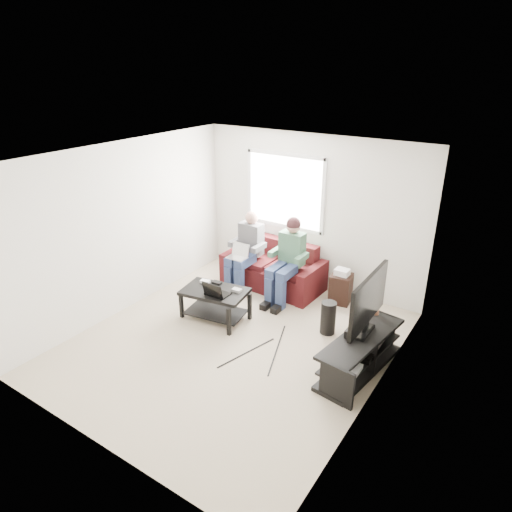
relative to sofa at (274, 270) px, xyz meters
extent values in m
plane|color=tan|center=(0.43, -1.82, -0.30)|extent=(4.50, 4.50, 0.00)
plane|color=white|center=(0.43, -1.82, 2.30)|extent=(4.50, 4.50, 0.00)
plane|color=silver|center=(0.43, 0.43, 1.00)|extent=(4.50, 0.00, 4.50)
plane|color=silver|center=(0.43, -4.07, 1.00)|extent=(4.50, 0.00, 4.50)
plane|color=silver|center=(-1.57, -1.82, 1.00)|extent=(0.00, 4.50, 4.50)
plane|color=silver|center=(2.43, -1.82, 1.00)|extent=(0.00, 4.50, 4.50)
cube|color=white|center=(-0.07, 0.42, 1.30)|extent=(1.40, 0.01, 1.20)
cube|color=silver|center=(-0.07, 0.41, 1.30)|extent=(1.48, 0.04, 1.28)
cube|color=#421110|center=(0.00, -0.05, -0.10)|extent=(1.40, 0.79, 0.39)
cube|color=#421110|center=(0.00, 0.27, 0.29)|extent=(1.38, 0.26, 0.40)
cube|color=#421110|center=(-0.76, -0.05, -0.02)|extent=(0.19, 0.84, 0.56)
cube|color=#421110|center=(0.76, -0.05, -0.02)|extent=(0.19, 0.84, 0.56)
cube|color=#421110|center=(-0.34, -0.07, 0.14)|extent=(0.67, 0.64, 0.10)
cube|color=#421110|center=(0.34, -0.07, 0.14)|extent=(0.67, 0.64, 0.10)
cube|color=navy|center=(-0.50, -0.45, 0.26)|extent=(0.16, 0.45, 0.14)
cube|color=navy|center=(-0.30, -0.45, 0.26)|extent=(0.16, 0.45, 0.14)
cube|color=navy|center=(-0.50, -0.63, -0.05)|extent=(0.13, 0.13, 0.49)
cube|color=navy|center=(-0.30, -0.63, -0.05)|extent=(0.13, 0.13, 0.49)
cube|color=#545459|center=(-0.40, -0.12, 0.54)|extent=(0.40, 0.22, 0.55)
sphere|color=tan|center=(-0.40, -0.10, 0.91)|extent=(0.22, 0.22, 0.22)
cube|color=navy|center=(0.30, -0.45, 0.26)|extent=(0.16, 0.45, 0.14)
cube|color=navy|center=(0.50, -0.45, 0.26)|extent=(0.16, 0.45, 0.14)
cube|color=navy|center=(0.30, -0.63, -0.05)|extent=(0.13, 0.13, 0.49)
cube|color=navy|center=(0.50, -0.63, -0.05)|extent=(0.13, 0.13, 0.49)
cube|color=#505353|center=(0.40, -0.12, 0.54)|extent=(0.40, 0.22, 0.55)
sphere|color=tan|center=(0.40, -0.10, 0.91)|extent=(0.22, 0.22, 0.22)
sphere|color=#31181B|center=(0.40, -0.10, 0.95)|extent=(0.23, 0.23, 0.23)
cube|color=black|center=(-0.18, -1.43, 0.16)|extent=(1.04, 0.74, 0.05)
cube|color=black|center=(-0.18, -1.43, -0.19)|extent=(0.95, 0.65, 0.02)
cube|color=black|center=(-0.63, -1.69, -0.08)|extent=(0.05, 0.05, 0.43)
cube|color=black|center=(0.27, -1.69, -0.08)|extent=(0.05, 0.05, 0.43)
cube|color=black|center=(-0.63, -1.16, -0.08)|extent=(0.05, 0.05, 0.43)
cube|color=black|center=(0.27, -1.16, -0.08)|extent=(0.05, 0.05, 0.43)
cube|color=silver|center=(-0.46, -1.31, 0.20)|extent=(0.16, 0.12, 0.04)
cube|color=black|center=(-0.28, -1.25, 0.20)|extent=(0.15, 0.10, 0.04)
cube|color=gray|center=(0.12, -1.28, 0.20)|extent=(0.14, 0.10, 0.04)
cube|color=black|center=(2.13, -1.42, 0.17)|extent=(0.64, 1.52, 0.04)
cube|color=black|center=(2.13, -1.42, -0.05)|extent=(0.60, 1.46, 0.03)
cube|color=black|center=(2.13, -1.42, -0.27)|extent=(0.64, 1.52, 0.06)
cube|color=black|center=(2.13, -2.14, -0.05)|extent=(0.44, 0.10, 0.49)
cube|color=black|center=(2.13, -0.71, -0.05)|extent=(0.44, 0.10, 0.49)
cube|color=black|center=(2.13, -1.32, 0.21)|extent=(0.12, 0.40, 0.04)
cube|color=black|center=(2.13, -1.32, 0.29)|extent=(0.06, 0.06, 0.12)
cube|color=black|center=(2.13, -1.32, 0.68)|extent=(0.05, 1.10, 0.65)
cube|color=#CE3072|center=(2.10, -1.32, 0.68)|extent=(0.01, 1.01, 0.58)
cube|color=black|center=(2.01, -1.32, 0.24)|extent=(0.12, 0.50, 0.10)
cylinder|color=#AF6E4B|center=(2.08, -0.79, 0.25)|extent=(0.08, 0.08, 0.12)
cube|color=silver|center=(2.13, -1.82, -0.01)|extent=(0.30, 0.22, 0.06)
cube|color=gray|center=(2.13, -1.12, 0.00)|extent=(0.34, 0.26, 0.08)
cube|color=black|center=(2.13, -1.47, 0.00)|extent=(0.38, 0.30, 0.07)
cylinder|color=black|center=(1.42, -0.85, -0.05)|extent=(0.22, 0.22, 0.49)
cube|color=black|center=(1.92, -1.36, -0.29)|extent=(0.20, 0.43, 0.02)
cube|color=black|center=(1.20, 0.10, -0.05)|extent=(0.33, 0.33, 0.49)
cube|color=silver|center=(1.20, 0.10, 0.24)|extent=(0.22, 0.18, 0.10)
camera|label=1|loc=(3.67, -6.14, 3.36)|focal=32.00mm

